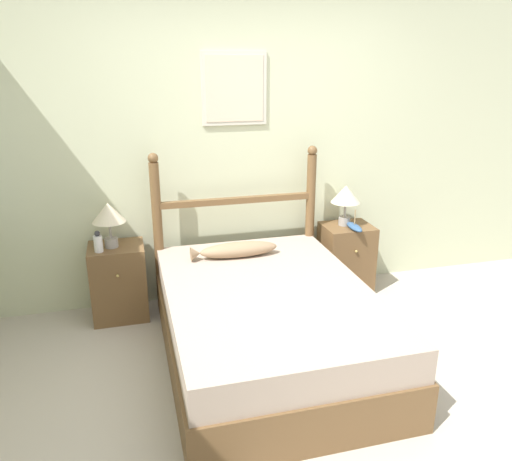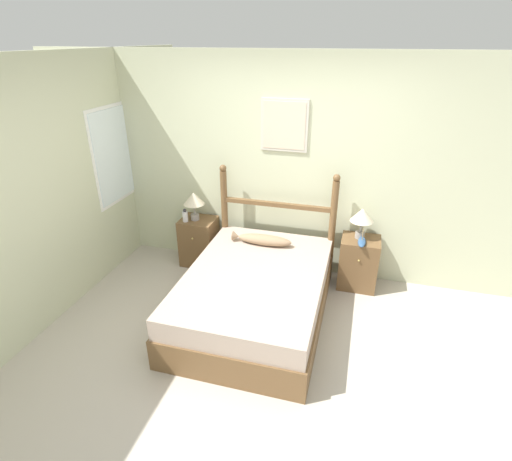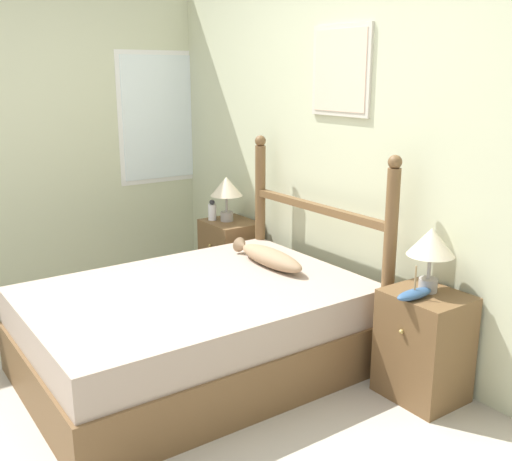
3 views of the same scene
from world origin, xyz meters
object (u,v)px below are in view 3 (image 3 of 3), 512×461
object	(u,v)px
bed	(196,330)
nightstand_left	(231,258)
table_lamp_right	(431,245)
nightstand_right	(424,346)
bottle	(212,211)
fish_pillow	(269,257)
model_boat	(414,294)
table_lamp_left	(226,189)

from	to	relation	value
bed	nightstand_left	world-z (taller)	nightstand_left
table_lamp_right	nightstand_right	bearing A→B (deg)	-47.06
nightstand_right	bottle	world-z (taller)	bottle
bottle	table_lamp_right	bearing A→B (deg)	3.31
table_lamp_right	fish_pillow	world-z (taller)	table_lamp_right
bed	table_lamp_right	world-z (taller)	table_lamp_right
nightstand_right	model_boat	world-z (taller)	model_boat
bottle	nightstand_right	bearing A→B (deg)	2.56
model_boat	fish_pillow	size ratio (longest dim) A/B	0.36
bed	nightstand_left	xyz separation A→B (m)	(-0.99, 0.89, 0.04)
nightstand_right	fish_pillow	size ratio (longest dim) A/B	0.89
bed	table_lamp_right	xyz separation A→B (m)	(0.97, 0.91, 0.61)
bed	nightstand_right	distance (m)	1.33
model_boat	nightstand_right	bearing A→B (deg)	92.59
table_lamp_left	model_boat	distance (m)	2.03
bed	model_boat	distance (m)	1.31
bed	table_lamp_left	size ratio (longest dim) A/B	5.48
nightstand_left	nightstand_right	bearing A→B (deg)	0.00
nightstand_left	table_lamp_right	xyz separation A→B (m)	(1.96, 0.03, 0.57)
nightstand_left	model_boat	xyz separation A→B (m)	(1.99, -0.12, 0.33)
table_lamp_right	model_boat	xyz separation A→B (m)	(0.03, -0.14, -0.24)
bed	nightstand_right	size ratio (longest dim) A/B	3.21
bottle	table_lamp_left	bearing A→B (deg)	40.89
model_boat	fish_pillow	distance (m)	1.09
bottle	model_boat	world-z (taller)	model_boat
bed	nightstand_right	xyz separation A→B (m)	(0.99, 0.89, 0.04)
table_lamp_left	fish_pillow	world-z (taller)	table_lamp_left
nightstand_left	fish_pillow	world-z (taller)	fish_pillow
model_boat	table_lamp_right	bearing A→B (deg)	101.77
bed	nightstand_right	bearing A→B (deg)	41.79
table_lamp_right	model_boat	world-z (taller)	table_lamp_right
nightstand_left	table_lamp_left	world-z (taller)	table_lamp_left
model_boat	bottle	bearing A→B (deg)	179.38
bed	nightstand_left	bearing A→B (deg)	138.21
table_lamp_left	model_boat	xyz separation A→B (m)	(2.02, -0.10, -0.24)
nightstand_right	table_lamp_right	world-z (taller)	table_lamp_right
bottle	fish_pillow	size ratio (longest dim) A/B	0.25
bed	nightstand_left	size ratio (longest dim) A/B	3.21
nightstand_left	model_boat	distance (m)	2.02
table_lamp_left	fish_pillow	size ratio (longest dim) A/B	0.52
table_lamp_left	table_lamp_right	xyz separation A→B (m)	(1.99, 0.04, 0.00)
nightstand_left	fish_pillow	distance (m)	0.99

